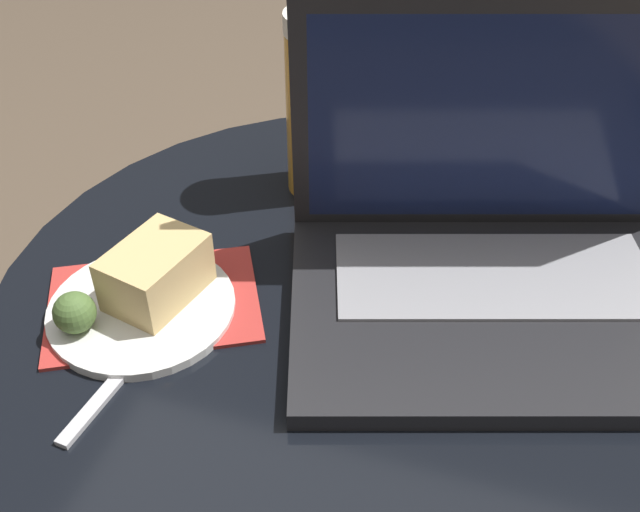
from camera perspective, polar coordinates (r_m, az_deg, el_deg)
The scene contains 6 objects.
table at distance 0.80m, azimuth 3.41°, elevation -10.01°, with size 0.71×0.71×0.50m.
napkin at distance 0.71m, azimuth -12.55°, elevation -3.54°, with size 0.23×0.21×0.00m.
laptop at distance 0.69m, azimuth 13.59°, elevation 0.64°, with size 0.44×0.36×0.27m.
beer_glass at distance 0.80m, azimuth -0.06°, elevation 11.40°, with size 0.07×0.07×0.20m.
snack_plate at distance 0.70m, azimuth -13.30°, elevation -2.60°, with size 0.17×0.17×0.06m.
fork at distance 0.67m, azimuth -13.74°, elevation -7.38°, with size 0.04×0.18×0.00m.
Camera 1 is at (0.11, -0.51, 0.97)m, focal length 42.00 mm.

